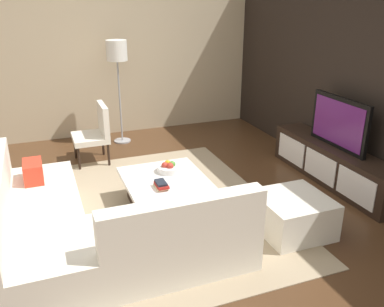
# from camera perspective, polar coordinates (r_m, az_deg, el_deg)

# --- Properties ---
(ground_plane) EXTENTS (14.00, 14.00, 0.00)m
(ground_plane) POSITION_cam_1_polar(r_m,az_deg,el_deg) (4.78, -4.41, -8.31)
(ground_plane) COLOR #4C301C
(feature_wall_back) EXTENTS (6.40, 0.12, 2.80)m
(feature_wall_back) POSITION_cam_1_polar(r_m,az_deg,el_deg) (5.63, 22.90, 9.88)
(feature_wall_back) COLOR black
(feature_wall_back) RESTS_ON ground
(side_wall_left) EXTENTS (0.12, 5.20, 2.80)m
(side_wall_left) POSITION_cam_1_polar(r_m,az_deg,el_deg) (7.38, -10.62, 13.52)
(side_wall_left) COLOR #C6B28E
(side_wall_left) RESTS_ON ground
(area_rug) EXTENTS (3.43, 2.63, 0.01)m
(area_rug) POSITION_cam_1_polar(r_m,az_deg,el_deg) (4.86, -4.76, -7.71)
(area_rug) COLOR tan
(area_rug) RESTS_ON ground
(media_console) EXTENTS (2.15, 0.44, 0.50)m
(media_console) POSITION_cam_1_polar(r_m,az_deg,el_deg) (5.74, 19.06, -1.45)
(media_console) COLOR black
(media_console) RESTS_ON ground
(television) EXTENTS (1.01, 0.06, 0.66)m
(television) POSITION_cam_1_polar(r_m,az_deg,el_deg) (5.55, 19.77, 4.06)
(television) COLOR black
(television) RESTS_ON media_console
(sectional_couch) EXTENTS (2.28, 2.28, 0.82)m
(sectional_couch) POSITION_cam_1_polar(r_m,az_deg,el_deg) (4.08, -14.64, -9.99)
(sectional_couch) COLOR silver
(sectional_couch) RESTS_ON ground
(coffee_table) EXTENTS (1.06, 0.92, 0.38)m
(coffee_table) POSITION_cam_1_polar(r_m,az_deg,el_deg) (4.79, -3.68, -5.46)
(coffee_table) COLOR black
(coffee_table) RESTS_ON ground
(accent_chair_near) EXTENTS (0.57, 0.50, 0.87)m
(accent_chair_near) POSITION_cam_1_polar(r_m,az_deg,el_deg) (6.19, -13.19, 3.21)
(accent_chair_near) COLOR black
(accent_chair_near) RESTS_ON ground
(floor_lamp) EXTENTS (0.33, 0.33, 1.69)m
(floor_lamp) POSITION_cam_1_polar(r_m,az_deg,el_deg) (6.78, -10.40, 13.11)
(floor_lamp) COLOR #A5A5AA
(floor_lamp) RESTS_ON ground
(ottoman) EXTENTS (0.70, 0.70, 0.40)m
(ottoman) POSITION_cam_1_polar(r_m,az_deg,el_deg) (4.46, 13.81, -8.26)
(ottoman) COLOR silver
(ottoman) RESTS_ON ground
(fruit_bowl) EXTENTS (0.28, 0.28, 0.13)m
(fruit_bowl) POSITION_cam_1_polar(r_m,az_deg,el_deg) (4.88, -3.26, -1.99)
(fruit_bowl) COLOR silver
(fruit_bowl) RESTS_ON coffee_table
(book_stack) EXTENTS (0.20, 0.13, 0.08)m
(book_stack) POSITION_cam_1_polar(r_m,az_deg,el_deg) (4.48, -4.33, -4.39)
(book_stack) COLOR #CCB78C
(book_stack) RESTS_ON coffee_table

